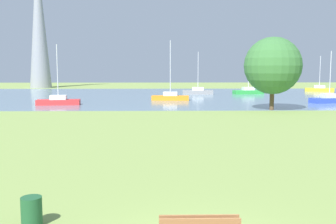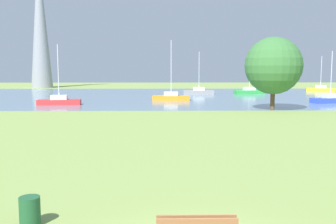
{
  "view_description": "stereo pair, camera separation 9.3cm",
  "coord_description": "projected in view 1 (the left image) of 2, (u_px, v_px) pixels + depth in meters",
  "views": [
    {
      "loc": [
        -0.88,
        -8.33,
        4.27
      ],
      "look_at": [
        -0.37,
        15.36,
        1.57
      ],
      "focal_mm": 41.98,
      "sensor_mm": 36.0,
      "label": 1
    },
    {
      "loc": [
        -0.78,
        -8.33,
        4.27
      ],
      "look_at": [
        -0.37,
        15.36,
        1.57
      ],
      "focal_mm": 41.98,
      "sensor_mm": 36.0,
      "label": 2
    }
  ],
  "objects": [
    {
      "name": "ground_plane",
      "position": [
        171.0,
        122.0,
        30.63
      ],
      "size": [
        160.0,
        160.0,
        0.0
      ],
      "primitive_type": "plane",
      "color": "#7F994C"
    },
    {
      "name": "litter_bin",
      "position": [
        32.0,
        212.0,
        10.58
      ],
      "size": [
        0.56,
        0.56,
        0.8
      ],
      "primitive_type": "cylinder",
      "color": "#1E512D",
      "rests_on": "ground"
    },
    {
      "name": "water_surface",
      "position": [
        166.0,
        96.0,
        58.44
      ],
      "size": [
        140.0,
        40.0,
        0.02
      ],
      "primitive_type": "cube",
      "color": "slate",
      "rests_on": "ground"
    },
    {
      "name": "sailboat_green",
      "position": [
        248.0,
        91.0,
        62.7
      ],
      "size": [
        5.0,
        2.4,
        6.69
      ],
      "color": "green",
      "rests_on": "water_surface"
    },
    {
      "name": "sailboat_blue",
      "position": [
        329.0,
        99.0,
        47.16
      ],
      "size": [
        5.03,
        2.78,
        6.18
      ],
      "color": "blue",
      "rests_on": "water_surface"
    },
    {
      "name": "sailboat_yellow",
      "position": [
        319.0,
        89.0,
        69.17
      ],
      "size": [
        5.03,
        2.82,
        6.2
      ],
      "color": "yellow",
      "rests_on": "water_surface"
    },
    {
      "name": "sailboat_red",
      "position": [
        58.0,
        101.0,
        44.59
      ],
      "size": [
        4.92,
        1.95,
        6.83
      ],
      "color": "red",
      "rests_on": "water_surface"
    },
    {
      "name": "sailboat_orange",
      "position": [
        170.0,
        97.0,
        50.73
      ],
      "size": [
        4.9,
        1.85,
        7.68
      ],
      "color": "orange",
      "rests_on": "water_surface"
    },
    {
      "name": "sailboat_gray",
      "position": [
        198.0,
        91.0,
        62.27
      ],
      "size": [
        4.91,
        1.91,
        6.67
      ],
      "color": "gray",
      "rests_on": "water_surface"
    },
    {
      "name": "tree_mid_shore",
      "position": [
        273.0,
        66.0,
        38.8
      ],
      "size": [
        5.67,
        5.67,
        7.27
      ],
      "color": "brown",
      "rests_on": "ground"
    },
    {
      "name": "electricity_pylon",
      "position": [
        39.0,
        19.0,
        80.62
      ],
      "size": [
        6.4,
        4.4,
        28.4
      ],
      "color": "gray",
      "rests_on": "ground"
    }
  ]
}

